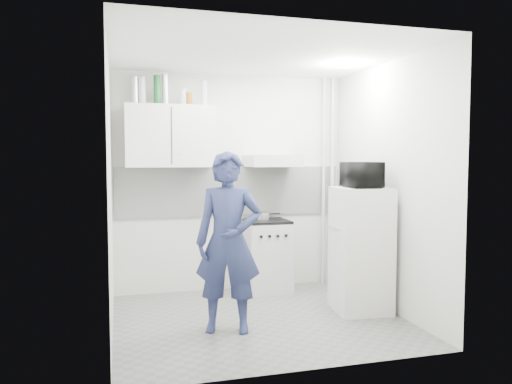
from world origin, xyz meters
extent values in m
plane|color=#585A50|center=(0.00, 0.00, 0.00)|extent=(2.80, 2.80, 0.00)
plane|color=white|center=(0.00, 0.00, 2.60)|extent=(2.80, 2.80, 0.00)
plane|color=silver|center=(0.00, 1.25, 1.30)|extent=(2.80, 0.00, 2.80)
plane|color=silver|center=(-1.40, 0.00, 1.30)|extent=(0.00, 2.60, 2.60)
plane|color=silver|center=(1.40, 0.00, 1.30)|extent=(0.00, 2.60, 2.60)
imported|color=navy|center=(-0.36, -0.24, 0.83)|extent=(0.70, 0.56, 1.66)
cube|color=beige|center=(0.38, 1.00, 0.42)|extent=(0.52, 0.52, 0.83)
cube|color=silver|center=(1.10, -0.01, 0.65)|extent=(0.58, 0.58, 1.30)
cube|color=black|center=(0.38, 1.00, 0.85)|extent=(0.50, 0.50, 0.03)
cylinder|color=silver|center=(0.34, 1.04, 0.91)|extent=(0.16, 0.16, 0.09)
imported|color=black|center=(1.10, -0.01, 1.43)|extent=(0.51, 0.38, 0.27)
cylinder|color=silver|center=(-1.13, 1.07, 2.35)|extent=(0.07, 0.07, 0.30)
cylinder|color=#B2B7BC|center=(-1.05, 1.07, 2.35)|extent=(0.08, 0.08, 0.30)
cylinder|color=#144C1E|center=(-0.89, 1.07, 2.36)|extent=(0.08, 0.08, 0.33)
cylinder|color=silver|center=(-0.80, 1.07, 2.37)|extent=(0.08, 0.08, 0.35)
cylinder|color=#B2B7BC|center=(-0.60, 1.07, 2.29)|extent=(0.07, 0.07, 0.19)
cylinder|color=brown|center=(-0.53, 1.07, 2.28)|extent=(0.08, 0.08, 0.15)
cylinder|color=#B2B7BC|center=(-0.36, 1.07, 2.34)|extent=(0.07, 0.07, 0.29)
cube|color=silver|center=(-0.75, 1.07, 1.85)|extent=(1.00, 0.35, 0.70)
cube|color=beige|center=(0.45, 1.00, 1.57)|extent=(0.60, 0.50, 0.14)
cube|color=white|center=(0.00, 1.24, 1.20)|extent=(2.74, 0.03, 0.60)
cylinder|color=beige|center=(1.30, 1.17, 1.30)|extent=(0.05, 0.05, 2.60)
cylinder|color=beige|center=(1.18, 1.17, 1.30)|extent=(0.04, 0.04, 2.60)
cylinder|color=white|center=(1.00, 0.20, 2.57)|extent=(0.10, 0.10, 0.02)
camera|label=1|loc=(-1.33, -4.67, 1.59)|focal=35.00mm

